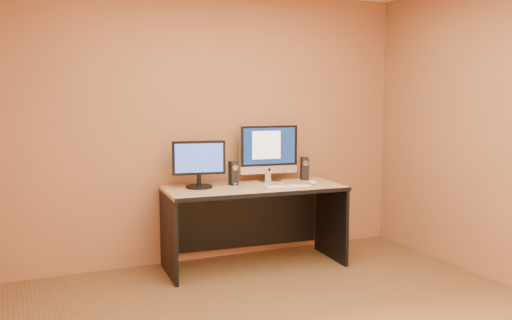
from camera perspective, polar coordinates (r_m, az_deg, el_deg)
name	(u,v)px	position (r m, az deg, el deg)	size (l,w,h in m)	color
walls	(316,145)	(3.74, 6.02, 1.51)	(4.00, 4.00, 2.60)	#9E603F
desk	(254,227)	(5.38, -0.20, -6.67)	(1.65, 0.72, 0.76)	tan
imac	(270,153)	(5.56, 1.37, 0.73)	(0.59, 0.22, 0.57)	#B4B3B8
second_monitor	(199,164)	(5.23, -5.74, -0.44)	(0.49, 0.25, 0.43)	black
speaker_left	(233,173)	(5.37, -2.28, -1.33)	(0.07, 0.07, 0.23)	black
speaker_right	(305,168)	(5.71, 4.88, -0.85)	(0.07, 0.07, 0.23)	black
keyboard	(288,187)	(5.25, 3.26, -2.68)	(0.44, 0.12, 0.02)	silver
mouse	(313,182)	(5.46, 5.69, -2.22)	(0.06, 0.11, 0.04)	white
cable_a	(274,179)	(5.73, 1.77, -1.90)	(0.01, 0.01, 0.23)	black
cable_b	(262,180)	(5.64, 0.57, -2.05)	(0.01, 0.01, 0.19)	black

